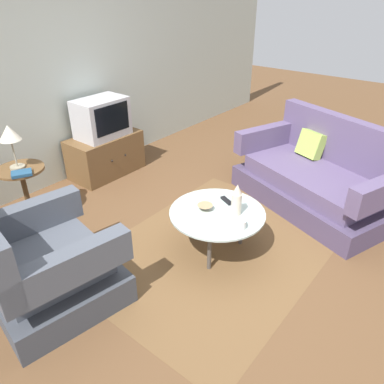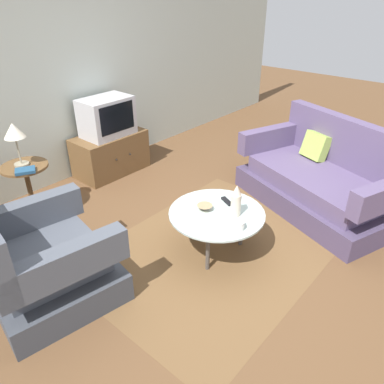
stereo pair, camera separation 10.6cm
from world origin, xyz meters
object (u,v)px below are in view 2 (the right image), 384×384
Objects in this scene: couch at (321,181)px; television at (107,117)px; vase at (236,201)px; book at (25,171)px; tv_stand at (111,153)px; bowl at (205,208)px; side_table at (28,181)px; mug at (239,225)px; tv_remote_dark at (227,201)px; armchair at (42,265)px; table_lamp at (14,133)px; coffee_table at (217,215)px.

couch is 3.14× the size of television.
vase is at bearing -99.36° from television.
television is 1.34m from book.
tv_stand is (-0.95, 2.41, -0.05)m from couch.
side_table is at bearing 113.69° from bowl.
mug is at bearing -71.53° from side_table.
tv_stand is 5.95× the size of tv_remote_dark.
book is at bearing 67.89° from couch.
tv_stand is 2.40m from mug.
mug is at bearing 62.45° from armchair.
armchair is 2.43× the size of table_lamp.
table_lamp is 1.94m from bowl.
tv_stand is 4.09× the size of book.
mug reaches higher than tv_remote_dark.
armchair is 2.23m from tv_stand.
coffee_table is 1.96m from side_table.
coffee_table is 1.87m from book.
side_table is at bearing -169.25° from television.
book is at bearing 111.41° from mug.
couch is 14.97× the size of mug.
tv_remote_dark is (0.12, 0.18, -0.13)m from vase.
armchair reaches higher than tv_remote_dark.
coffee_table is at bearing 117.21° from vase.
television is (0.43, 2.03, 0.35)m from coffee_table.
bowl is (0.74, -1.70, 0.02)m from side_table.
vase is (0.07, -0.14, 0.17)m from coffee_table.
coffee_table is 6.57× the size of mug.
tv_remote_dark is (0.98, -1.77, 0.01)m from side_table.
coffee_table is 0.93× the size of tv_stand.
vase is (-0.36, -2.18, -0.18)m from television.
vase is (0.87, -1.97, -0.37)m from table_lamp.
tv_remote_dark is (0.28, 0.33, -0.03)m from mug.
book is at bearing -123.02° from tv_remote_dark.
television is (-0.95, 2.40, 0.44)m from couch.
table_lamp reaches higher than side_table.
armchair is 1.25× the size of coffee_table.
book is (-0.81, 1.55, 0.17)m from bowl.
book is at bearing 117.56° from bowl.
television is 2.04m from tv_remote_dark.
bowl reaches higher than coffee_table.
couch is 3.07m from side_table.
mug is at bearing -136.98° from vase.
table_lamp is at bearing 166.19° from armchair.
side_table is 3.92× the size of tv_remote_dark.
side_table reaches higher than tv_remote_dark.
mug is at bearing -41.02° from book.
table_lamp reaches higher than tv_stand.
tv_stand is at bearing 10.12° from table_lamp.
tv_stand is at bearing 77.49° from mug.
book is (-1.28, -0.39, 0.36)m from tv_stand.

